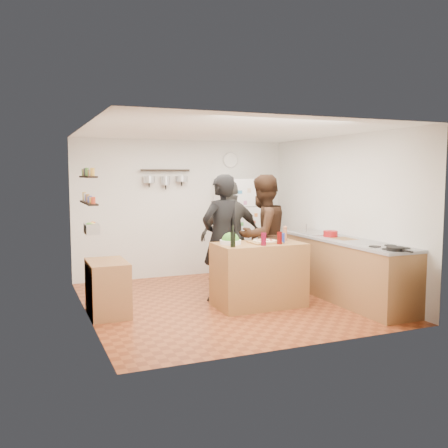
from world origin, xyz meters
name	(u,v)px	position (x,y,z in m)	size (l,w,h in m)	color
room_shell	(217,216)	(0.00, 0.39, 1.25)	(4.20, 4.20, 4.20)	brown
prep_island	(259,275)	(0.34, -0.38, 0.46)	(1.25, 0.72, 0.91)	#A06B3A
pizza_board	(265,242)	(0.42, -0.40, 0.92)	(0.42, 0.34, 0.02)	olive
pizza	(265,241)	(0.42, -0.40, 0.94)	(0.34, 0.34, 0.02)	#D5B58D
salad_bowl	(230,242)	(-0.08, -0.33, 0.94)	(0.30, 0.30, 0.06)	white
wine_bottle	(233,240)	(-0.16, -0.60, 1.01)	(0.07, 0.07, 0.21)	black
wine_glass_near	(264,239)	(0.29, -0.62, 1.00)	(0.07, 0.07, 0.18)	maroon
wine_glass_far	(280,238)	(0.56, -0.58, 1.00)	(0.07, 0.07, 0.17)	#4E0606
pepper_mill	(285,235)	(0.79, -0.33, 1.00)	(0.06, 0.06, 0.18)	#9A5E40
salt_canister	(282,238)	(0.64, -0.50, 0.98)	(0.09, 0.09, 0.14)	#1C309C
person_left	(221,238)	(-0.03, 0.12, 0.94)	(0.69, 0.45, 1.88)	black
person_center	(263,236)	(0.67, 0.15, 0.94)	(0.91, 0.71, 1.88)	black
person_back	(231,235)	(0.36, 0.68, 0.90)	(1.05, 0.44, 1.80)	#33302D
counter_run	(345,270)	(1.70, -0.55, 0.45)	(0.63, 2.63, 0.90)	#9E7042
stove_top	(389,248)	(1.70, -1.50, 0.91)	(0.60, 0.62, 0.02)	white
skillet	(396,249)	(1.60, -1.74, 0.94)	(0.24, 0.24, 0.05)	black
sink	(314,233)	(1.70, 0.30, 0.92)	(0.50, 0.80, 0.03)	silver
cutting_board	(344,239)	(1.70, -0.50, 0.91)	(0.30, 0.40, 0.02)	brown
red_bowl	(331,234)	(1.65, -0.23, 0.97)	(0.22, 0.22, 0.09)	#A11216
fridge	(237,227)	(0.95, 1.75, 0.90)	(0.70, 0.68, 1.80)	white
wall_clock	(230,160)	(0.95, 2.08, 2.15)	(0.30, 0.30, 0.03)	silver
spice_shelf_lower	(89,203)	(-1.93, 0.20, 1.50)	(0.12, 1.00, 0.03)	black
spice_shelf_upper	(88,177)	(-1.93, 0.20, 1.85)	(0.12, 1.00, 0.03)	black
produce_basket	(92,229)	(-1.90, 0.20, 1.15)	(0.18, 0.35, 0.14)	silver
side_table	(108,288)	(-1.74, -0.02, 0.36)	(0.50, 0.80, 0.73)	#A97C47
pot_rack	(165,170)	(-0.35, 2.00, 1.95)	(0.90, 0.04, 0.04)	black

